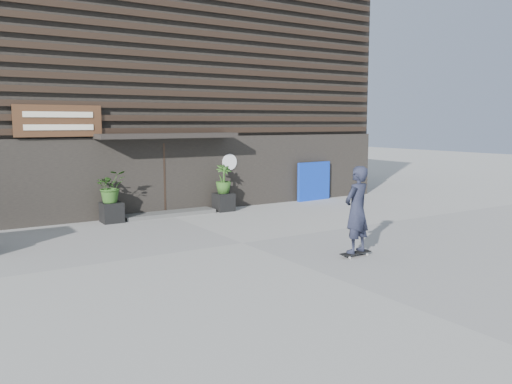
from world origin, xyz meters
TOP-DOWN VIEW (x-y plane):
  - ground at (0.00, 0.00)m, footprint 80.00×80.00m
  - entrance_step at (0.00, 4.60)m, footprint 3.00×0.80m
  - planter_pot_left at (-1.90, 4.40)m, footprint 0.60×0.60m
  - bamboo_left at (-1.90, 4.40)m, footprint 0.86×0.75m
  - planter_pot_right at (1.90, 4.40)m, footprint 0.60×0.60m
  - bamboo_right at (1.90, 4.40)m, footprint 0.54×0.54m
  - blue_tarp at (6.01, 4.70)m, footprint 1.57×0.24m
  - building at (-0.00, 9.96)m, footprint 18.00×11.00m
  - skateboarder at (1.46, -2.46)m, footprint 0.79×0.60m

SIDE VIEW (x-z plane):
  - ground at x=0.00m, z-range 0.00..0.00m
  - entrance_step at x=0.00m, z-range 0.00..0.12m
  - planter_pot_left at x=-1.90m, z-range 0.00..0.60m
  - planter_pot_right at x=1.90m, z-range 0.00..0.60m
  - blue_tarp at x=6.01m, z-range 0.00..1.46m
  - skateboarder at x=1.46m, z-range 0.04..2.06m
  - bamboo_left at x=-1.90m, z-range 0.60..1.56m
  - bamboo_right at x=1.90m, z-range 0.60..1.56m
  - building at x=0.00m, z-range -0.01..7.99m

